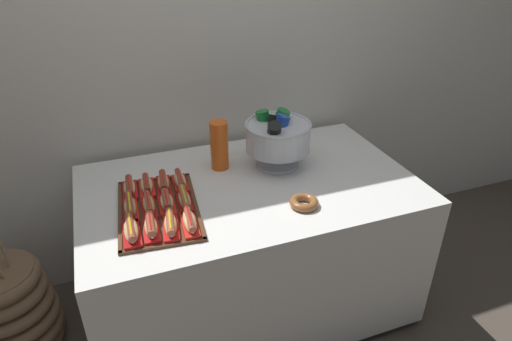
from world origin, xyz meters
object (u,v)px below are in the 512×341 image
(hot_dog_6, at_px, (167,202))
(hot_dog_10, at_px, (163,183))
(serving_tray, at_px, (159,210))
(hot_dog_5, at_px, (149,205))
(punch_bowl, at_px, (277,136))
(hot_dog_4, at_px, (130,207))
(hot_dog_11, at_px, (180,181))
(hot_dog_8, at_px, (130,188))
(hot_dog_2, at_px, (171,225))
(hot_dog_9, at_px, (147,186))
(buffet_table, at_px, (250,244))
(hot_dog_0, at_px, (131,231))
(floor_vase, at_px, (10,310))
(hot_dog_3, at_px, (190,222))
(donut, at_px, (304,202))
(hot_dog_1, at_px, (151,227))
(hot_dog_7, at_px, (184,200))
(cup_stack, at_px, (219,145))

(hot_dog_6, xyz_separation_m, hot_dog_10, (0.02, 0.16, 0.00))
(serving_tray, height_order, hot_dog_6, hot_dog_6)
(hot_dog_5, relative_size, punch_bowl, 0.52)
(hot_dog_6, height_order, hot_dog_10, same)
(hot_dog_4, distance_m, hot_dog_11, 0.28)
(serving_tray, bearing_deg, hot_dog_8, 119.05)
(hot_dog_2, relative_size, hot_dog_4, 0.98)
(hot_dog_5, relative_size, hot_dog_9, 1.01)
(buffet_table, bearing_deg, hot_dog_4, -172.98)
(hot_dog_8, bearing_deg, hot_dog_0, -95.23)
(floor_vase, relative_size, hot_dog_11, 6.40)
(hot_dog_0, distance_m, hot_dog_10, 0.36)
(hot_dog_9, bearing_deg, serving_tray, -82.43)
(hot_dog_5, distance_m, hot_dog_8, 0.18)
(hot_dog_3, height_order, hot_dog_8, hot_dog_3)
(buffet_table, height_order, hot_dog_3, hot_dog_3)
(buffet_table, relative_size, hot_dog_10, 8.68)
(hot_dog_0, distance_m, donut, 0.72)
(serving_tray, xyz_separation_m, punch_bowl, (0.63, 0.20, 0.16))
(hot_dog_0, distance_m, hot_dog_3, 0.23)
(buffet_table, xyz_separation_m, hot_dog_2, (-0.41, -0.25, 0.40))
(hot_dog_6, distance_m, hot_dog_9, 0.18)
(serving_tray, bearing_deg, hot_dog_1, -108.04)
(hot_dog_7, bearing_deg, donut, -19.86)
(punch_bowl, bearing_deg, hot_dog_9, -177.39)
(hot_dog_5, bearing_deg, donut, -16.56)
(hot_dog_6, relative_size, donut, 1.26)
(hot_dog_0, xyz_separation_m, hot_dog_6, (0.16, 0.15, -0.00))
(floor_vase, bearing_deg, hot_dog_11, -4.04)
(hot_dog_2, bearing_deg, hot_dog_5, 109.21)
(hot_dog_4, distance_m, hot_dog_5, 0.08)
(floor_vase, distance_m, hot_dog_10, 0.97)
(serving_tray, height_order, hot_dog_5, hot_dog_5)
(donut, bearing_deg, buffet_table, 121.01)
(floor_vase, bearing_deg, hot_dog_0, -31.63)
(hot_dog_5, bearing_deg, punch_bowl, 16.28)
(floor_vase, xyz_separation_m, hot_dog_8, (0.63, -0.04, 0.57))
(floor_vase, bearing_deg, hot_dog_3, -25.31)
(punch_bowl, bearing_deg, hot_dog_3, -144.92)
(hot_dog_1, bearing_deg, hot_dog_11, 60.32)
(floor_vase, bearing_deg, hot_dog_10, -3.92)
(hot_dog_0, xyz_separation_m, hot_dog_3, (0.22, -0.02, 0.00))
(floor_vase, xyz_separation_m, hot_dog_5, (0.69, -0.21, 0.57))
(hot_dog_2, relative_size, cup_stack, 0.74)
(cup_stack, height_order, donut, cup_stack)
(hot_dog_1, xyz_separation_m, hot_dog_7, (0.16, 0.15, -0.00))
(hot_dog_11, bearing_deg, donut, -35.93)
(hot_dog_7, height_order, cup_stack, cup_stack)
(serving_tray, relative_size, cup_stack, 2.25)
(hot_dog_2, relative_size, hot_dog_10, 1.01)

